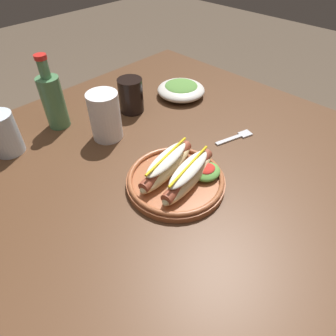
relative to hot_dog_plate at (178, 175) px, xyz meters
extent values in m
plane|color=brown|center=(-0.01, 0.10, -0.77)|extent=(8.00, 8.00, 0.00)
cube|color=#51331E|center=(-0.01, 0.10, -0.04)|extent=(1.21, 1.03, 0.04)
cylinder|color=#51331E|center=(0.51, -0.32, -0.41)|extent=(0.06, 0.06, 0.70)
cylinder|color=#51331E|center=(0.51, 0.53, -0.41)|extent=(0.06, 0.06, 0.70)
cylinder|color=#9E5633|center=(0.00, 0.00, -0.02)|extent=(0.24, 0.24, 0.02)
torus|color=#9E5633|center=(0.00, 0.00, -0.01)|extent=(0.23, 0.23, 0.01)
ellipsoid|color=beige|center=(0.00, -0.03, 0.01)|extent=(0.21, 0.08, 0.04)
cylinder|color=brown|center=(0.00, -0.03, 0.02)|extent=(0.19, 0.06, 0.03)
ellipsoid|color=silver|center=(0.00, -0.03, 0.04)|extent=(0.16, 0.07, 0.02)
cylinder|color=yellow|center=(0.00, -0.03, 0.05)|extent=(0.16, 0.03, 0.01)
ellipsoid|color=beige|center=(-0.01, 0.03, 0.01)|extent=(0.21, 0.08, 0.04)
cylinder|color=brown|center=(-0.01, 0.03, 0.02)|extent=(0.19, 0.06, 0.03)
ellipsoid|color=silver|center=(-0.01, 0.03, 0.04)|extent=(0.16, 0.07, 0.02)
cylinder|color=yellow|center=(-0.01, 0.03, 0.05)|extent=(0.16, 0.03, 0.01)
ellipsoid|color=#5B9942|center=(0.05, -0.04, 0.00)|extent=(0.07, 0.06, 0.02)
ellipsoid|color=red|center=(0.05, -0.04, 0.01)|extent=(0.04, 0.04, 0.01)
cube|color=silver|center=(0.22, 0.01, -0.02)|extent=(0.08, 0.04, 0.00)
cube|color=silver|center=(0.28, -0.01, -0.02)|extent=(0.04, 0.04, 0.00)
cylinder|color=black|center=(0.14, 0.33, 0.03)|extent=(0.08, 0.08, 0.11)
cylinder|color=silver|center=(-0.23, 0.41, 0.03)|extent=(0.08, 0.08, 0.11)
cylinder|color=white|center=(0.00, 0.27, 0.04)|extent=(0.08, 0.08, 0.14)
cylinder|color=#4C7F51|center=(-0.07, 0.43, 0.05)|extent=(0.06, 0.06, 0.15)
cylinder|color=#4C7F51|center=(-0.07, 0.43, 0.15)|extent=(0.03, 0.03, 0.05)
cylinder|color=red|center=(-0.07, 0.43, 0.18)|extent=(0.03, 0.03, 0.01)
ellipsoid|color=silver|center=(0.32, 0.28, 0.00)|extent=(0.16, 0.16, 0.04)
ellipsoid|color=#56893D|center=(0.32, 0.28, 0.01)|extent=(0.11, 0.11, 0.02)
camera|label=1|loc=(-0.37, -0.33, 0.48)|focal=31.30mm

